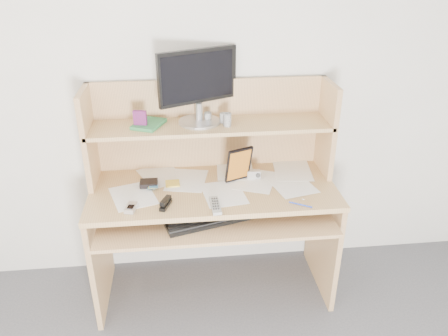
{
  "coord_description": "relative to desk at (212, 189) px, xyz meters",
  "views": [
    {
      "loc": [
        -0.17,
        -0.69,
        1.97
      ],
      "look_at": [
        0.06,
        1.43,
        0.9
      ],
      "focal_mm": 35.0,
      "sensor_mm": 36.0,
      "label": 1
    }
  ],
  "objects": [
    {
      "name": "monitor",
      "position": [
        -0.06,
        0.11,
        0.61
      ],
      "size": [
        0.44,
        0.26,
        0.41
      ],
      "rotation": [
        0.0,
        0.0,
        0.43
      ],
      "color": "#B9BABF",
      "rests_on": "desk"
    },
    {
      "name": "chip_stack_c",
      "position": [
        0.09,
        0.04,
        0.41
      ],
      "size": [
        0.05,
        0.05,
        0.05
      ],
      "primitive_type": "cylinder",
      "rotation": [
        0.0,
        0.0,
        0.27
      ],
      "color": "black",
      "rests_on": "desk"
    },
    {
      "name": "paper_clutter",
      "position": [
        0.0,
        -0.08,
        0.06
      ],
      "size": [
        1.32,
        0.54,
        0.01
      ],
      "primitive_type": "cube",
      "color": "white",
      "rests_on": "desk"
    },
    {
      "name": "digital_camera",
      "position": [
        0.25,
        -0.0,
        0.09
      ],
      "size": [
        0.08,
        0.03,
        0.05
      ],
      "primitive_type": "cube",
      "rotation": [
        0.0,
        0.0,
        -0.05
      ],
      "color": "#B7B7BA",
      "rests_on": "paper_clutter"
    },
    {
      "name": "chip_stack_b",
      "position": [
        0.07,
        0.08,
        0.41
      ],
      "size": [
        0.04,
        0.04,
        0.06
      ],
      "primitive_type": "cylinder",
      "rotation": [
        0.0,
        0.0,
        -0.31
      ],
      "color": "silver",
      "rests_on": "desk"
    },
    {
      "name": "sticky_note_pad",
      "position": [
        -0.23,
        -0.02,
        0.06
      ],
      "size": [
        0.09,
        0.09,
        0.01
      ],
      "primitive_type": "cube",
      "rotation": [
        0.0,
        0.0,
        0.05
      ],
      "color": "#E9F340",
      "rests_on": "desk"
    },
    {
      "name": "card_box",
      "position": [
        -0.39,
        0.05,
        0.44
      ],
      "size": [
        0.08,
        0.04,
        0.1
      ],
      "primitive_type": "cube",
      "rotation": [
        0.0,
        0.0,
        -0.23
      ],
      "color": "#9D2D14",
      "rests_on": "desk"
    },
    {
      "name": "shelf_book",
      "position": [
        -0.35,
        0.08,
        0.4
      ],
      "size": [
        0.2,
        0.23,
        0.02
      ],
      "primitive_type": "cube",
      "rotation": [
        0.0,
        0.0,
        -0.42
      ],
      "color": "#338040",
      "rests_on": "desk"
    },
    {
      "name": "back_wall",
      "position": [
        0.0,
        0.24,
        0.56
      ],
      "size": [
        3.6,
        0.04,
        2.5
      ],
      "primitive_type": "cube",
      "color": "silver",
      "rests_on": "floor"
    },
    {
      "name": "blue_pen",
      "position": [
        0.44,
        -0.33,
        0.07
      ],
      "size": [
        0.11,
        0.07,
        0.01
      ],
      "primitive_type": "cylinder",
      "rotation": [
        1.57,
        0.0,
        1.02
      ],
      "color": "#1733AF",
      "rests_on": "paper_clutter"
    },
    {
      "name": "game_case",
      "position": [
        0.15,
        -0.03,
        0.17
      ],
      "size": [
        0.15,
        0.07,
        0.22
      ],
      "primitive_type": "cube",
      "rotation": [
        0.0,
        0.0,
        0.39
      ],
      "color": "black",
      "rests_on": "paper_clutter"
    },
    {
      "name": "chip_stack_a",
      "position": [
        -0.01,
        0.1,
        0.41
      ],
      "size": [
        0.05,
        0.05,
        0.06
      ],
      "primitive_type": "cylinder",
      "rotation": [
        0.0,
        0.0,
        -0.16
      ],
      "color": "black",
      "rests_on": "desk"
    },
    {
      "name": "tv_remote",
      "position": [
        -0.01,
        -0.3,
        0.07
      ],
      "size": [
        0.06,
        0.17,
        0.02
      ],
      "primitive_type": "cube",
      "rotation": [
        0.0,
        0.0,
        0.05
      ],
      "color": "#A3A49E",
      "rests_on": "paper_clutter"
    },
    {
      "name": "flip_phone",
      "position": [
        -0.45,
        -0.28,
        0.07
      ],
      "size": [
        0.07,
        0.1,
        0.02
      ],
      "primitive_type": "cube",
      "rotation": [
        0.0,
        0.0,
        -0.23
      ],
      "color": "silver",
      "rests_on": "paper_clutter"
    },
    {
      "name": "stapler",
      "position": [
        -0.27,
        -0.26,
        0.08
      ],
      "size": [
        0.07,
        0.12,
        0.04
      ],
      "primitive_type": "cube",
      "rotation": [
        0.0,
        0.0,
        -0.34
      ],
      "color": "black",
      "rests_on": "paper_clutter"
    },
    {
      "name": "keyboard",
      "position": [
        -0.05,
        -0.27,
        -0.03
      ],
      "size": [
        0.48,
        0.28,
        0.03
      ],
      "rotation": [
        0.0,
        0.0,
        0.28
      ],
      "color": "black",
      "rests_on": "desk"
    },
    {
      "name": "desk",
      "position": [
        0.0,
        0.0,
        0.0
      ],
      "size": [
        1.4,
        0.7,
        1.3
      ],
      "color": "tan",
      "rests_on": "floor"
    },
    {
      "name": "wallet",
      "position": [
        -0.37,
        -0.03,
        0.07
      ],
      "size": [
        0.1,
        0.08,
        0.03
      ],
      "primitive_type": "cube",
      "rotation": [
        0.0,
        0.0,
        -0.0
      ],
      "color": "black",
      "rests_on": "paper_clutter"
    },
    {
      "name": "chip_stack_d",
      "position": [
        0.09,
        0.02,
        0.42
      ],
      "size": [
        0.05,
        0.05,
        0.08
      ],
      "primitive_type": "cylinder",
      "rotation": [
        0.0,
        0.0,
        -0.31
      ],
      "color": "silver",
      "rests_on": "desk"
    }
  ]
}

